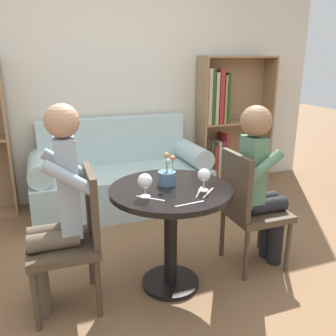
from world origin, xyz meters
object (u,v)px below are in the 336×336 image
at_px(person_left, 57,208).
at_px(chair_right, 248,205).
at_px(wine_glass_left, 145,182).
at_px(flower_vase, 167,176).
at_px(couch, 120,178).
at_px(chair_left, 74,234).
at_px(bookshelf_right, 224,126).
at_px(wine_glass_right, 204,176).
at_px(person_right, 260,181).

bearing_deg(person_left, chair_right, 91.77).
height_order(wine_glass_left, flower_vase, flower_vase).
xyz_separation_m(couch, flower_vase, (0.00, -1.43, 0.48)).
xyz_separation_m(couch, chair_left, (-0.63, -1.47, 0.18)).
relative_size(couch, flower_vase, 8.07).
relative_size(bookshelf_right, person_left, 1.20).
bearing_deg(wine_glass_right, couch, 96.34).
relative_size(person_right, flower_vase, 5.48).
distance_m(wine_glass_left, flower_vase, 0.26).
distance_m(bookshelf_right, flower_vase, 2.18).
distance_m(chair_left, flower_vase, 0.70).
bearing_deg(person_left, wine_glass_right, 82.16).
bearing_deg(couch, flower_vase, -89.83).
bearing_deg(chair_right, wine_glass_right, 109.57).
bearing_deg(chair_right, flower_vase, 87.51).
distance_m(couch, wine_glass_left, 1.69).
bearing_deg(wine_glass_left, person_right, 7.83).
xyz_separation_m(bookshelf_right, chair_right, (-0.74, -1.73, -0.24)).
xyz_separation_m(wine_glass_right, flower_vase, (-0.18, 0.19, -0.04)).
distance_m(couch, chair_left, 1.61).
xyz_separation_m(bookshelf_right, person_left, (-2.08, -1.74, -0.05)).
height_order(bookshelf_right, person_left, bookshelf_right).
bearing_deg(wine_glass_left, chair_left, 164.36).
height_order(person_left, wine_glass_left, person_left).
xyz_separation_m(person_right, flower_vase, (-0.71, 0.04, 0.11)).
distance_m(chair_left, wine_glass_right, 0.89).
xyz_separation_m(chair_left, wine_glass_left, (0.43, -0.12, 0.33)).
height_order(bookshelf_right, chair_right, bookshelf_right).
height_order(couch, chair_right, couch).
xyz_separation_m(person_right, wine_glass_left, (-0.91, -0.13, 0.15)).
bearing_deg(person_left, person_right, 91.68).
relative_size(couch, chair_left, 2.01).
distance_m(bookshelf_right, chair_left, 2.66).
distance_m(couch, person_left, 1.68).
xyz_separation_m(bookshelf_right, wine_glass_right, (-1.19, -1.89, 0.09)).
bearing_deg(flower_vase, chair_right, -3.22).
distance_m(couch, chair_right, 1.61).
distance_m(person_left, person_right, 1.43).
xyz_separation_m(chair_left, person_left, (-0.09, 0.00, 0.19)).
height_order(person_right, wine_glass_right, person_right).
height_order(chair_left, chair_right, same).
bearing_deg(chair_left, flower_vase, 95.51).
distance_m(couch, person_right, 1.67).
bearing_deg(wine_glass_right, chair_left, 169.84).
bearing_deg(flower_vase, chair_left, -176.09).
bearing_deg(couch, person_right, -64.06).
distance_m(bookshelf_right, person_right, 1.86).
bearing_deg(chair_right, chair_left, 91.10).
xyz_separation_m(wine_glass_left, flower_vase, (0.20, 0.16, -0.04)).
xyz_separation_m(chair_right, flower_vase, (-0.62, 0.04, 0.29)).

